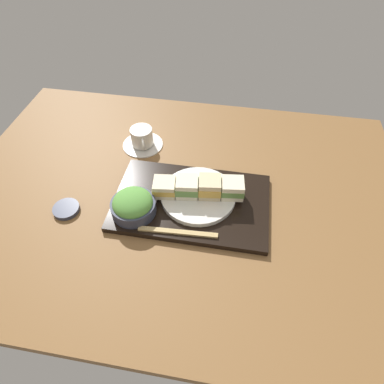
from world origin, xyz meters
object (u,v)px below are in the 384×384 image
object	(u,v)px
sandwich_farmost	(232,188)
sandwich_plate	(198,195)
sandwich_inner_near	(187,187)
chopsticks_pair	(178,232)
salad_bowl	(133,205)
coffee_cup	(142,139)
small_sauce_dish	(66,209)
sandwich_inner_far	(210,187)
sandwich_nearmost	(165,187)

from	to	relation	value
sandwich_farmost	sandwich_plate	bearing A→B (deg)	-172.33
sandwich_inner_near	chopsticks_pair	world-z (taller)	sandwich_inner_near
sandwich_inner_near	sandwich_plate	bearing A→B (deg)	7.67
salad_bowl	coffee_cup	world-z (taller)	salad_bowl
salad_bowl	small_sauce_dish	bearing A→B (deg)	-175.29
sandwich_inner_far	salad_bowl	xyz separation A→B (cm)	(-20.59, -9.00, -1.51)
sandwich_plate	sandwich_farmost	distance (cm)	10.47
sandwich_inner_near	small_sauce_dish	world-z (taller)	sandwich_inner_near
sandwich_inner_far	sandwich_farmost	size ratio (longest dim) A/B	0.99
salad_bowl	sandwich_farmost	bearing A→B (deg)	20.02
sandwich_nearmost	small_sauce_dish	size ratio (longest dim) A/B	0.94
sandwich_inner_near	sandwich_farmost	xyz separation A→B (cm)	(13.07, 1.76, -0.10)
sandwich_plate	small_sauce_dish	world-z (taller)	sandwich_plate
salad_bowl	coffee_cup	xyz separation A→B (cm)	(-6.09, 30.85, -1.86)
sandwich_plate	small_sauce_dish	size ratio (longest dim) A/B	2.90
sandwich_nearmost	sandwich_inner_near	distance (cm)	6.61
sandwich_farmost	small_sauce_dish	world-z (taller)	sandwich_farmost
sandwich_inner_far	small_sauce_dish	world-z (taller)	sandwich_inner_far
sandwich_nearmost	chopsticks_pair	bearing A→B (deg)	-63.09
sandwich_nearmost	salad_bowl	world-z (taller)	salad_bowl
sandwich_inner_near	sandwich_inner_far	xyz separation A→B (cm)	(6.54, 0.88, 0.19)
sandwich_inner_far	coffee_cup	bearing A→B (deg)	140.69
sandwich_farmost	salad_bowl	world-z (taller)	same
sandwich_inner_near	sandwich_farmost	size ratio (longest dim) A/B	1.01
sandwich_nearmost	sandwich_farmost	world-z (taller)	sandwich_farmost
sandwich_plate	sandwich_nearmost	bearing A→B (deg)	-172.33
small_sauce_dish	sandwich_farmost	bearing A→B (deg)	13.65
sandwich_inner_far	sandwich_inner_near	bearing A→B (deg)	-172.33
sandwich_inner_near	coffee_cup	xyz separation A→B (cm)	(-20.14, 22.72, -3.18)
sandwich_nearmost	sandwich_inner_far	bearing A→B (deg)	7.67
sandwich_farmost	small_sauce_dish	distance (cm)	49.34
sandwich_inner_far	coffee_cup	size ratio (longest dim) A/B	0.50
sandwich_plate	chopsticks_pair	size ratio (longest dim) A/B	1.02
sandwich_farmost	sandwich_nearmost	bearing A→B (deg)	-172.33
salad_bowl	chopsticks_pair	bearing A→B (deg)	-20.63
salad_bowl	sandwich_plate	bearing A→B (deg)	26.31
sandwich_inner_far	salad_bowl	bearing A→B (deg)	-156.38
sandwich_plate	chopsticks_pair	xyz separation A→B (cm)	(-3.49, -13.77, -0.41)
sandwich_nearmost	salad_bowl	xyz separation A→B (cm)	(-7.51, -7.24, -0.91)
sandwich_inner_far	chopsticks_pair	world-z (taller)	sandwich_inner_far
coffee_cup	sandwich_plate	bearing A→B (deg)	-43.59
sandwich_inner_near	sandwich_inner_far	world-z (taller)	sandwich_inner_far
sandwich_nearmost	coffee_cup	xyz separation A→B (cm)	(-13.61, 23.61, -2.77)
salad_bowl	coffee_cup	bearing A→B (deg)	101.17
chopsticks_pair	coffee_cup	size ratio (longest dim) A/B	1.55
sandwich_nearmost	sandwich_plate	bearing A→B (deg)	7.67
sandwich_nearmost	sandwich_farmost	xyz separation A→B (cm)	(19.61, 2.64, 0.31)
coffee_cup	chopsticks_pair	bearing A→B (deg)	-61.07
sandwich_plate	coffee_cup	world-z (taller)	coffee_cup
sandwich_inner_far	chopsticks_pair	bearing A→B (deg)	-115.42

